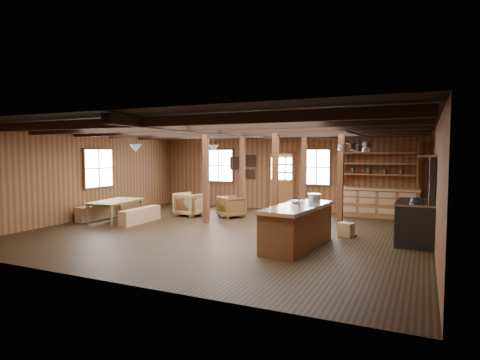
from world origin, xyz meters
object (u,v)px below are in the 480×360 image
at_px(armchair_a, 190,206).
at_px(armchair_b, 232,207).
at_px(dining_table, 117,211).
at_px(armchair_c, 191,204).
at_px(kitchen_island, 298,226).
at_px(commercial_range, 418,215).

relative_size(armchair_a, armchair_b, 0.95).
xyz_separation_m(dining_table, armchair_c, (1.56, 1.79, 0.08)).
bearing_deg(armchair_c, dining_table, 61.18).
relative_size(kitchen_island, armchair_c, 2.99).
distance_m(armchair_a, armchair_b, 1.43).
relative_size(kitchen_island, commercial_range, 1.24).
bearing_deg(armchair_c, armchair_b, -155.93).
distance_m(dining_table, armchair_b, 3.61).
height_order(dining_table, armchair_b, armchair_b).
height_order(kitchen_island, armchair_b, kitchen_island).
bearing_deg(armchair_b, armchair_c, 46.78).
height_order(dining_table, armchair_a, armchair_a).
height_order(commercial_range, armchair_b, commercial_range).
bearing_deg(dining_table, armchair_b, -61.41).
height_order(armchair_a, armchair_c, armchair_c).
distance_m(kitchen_island, commercial_range, 2.90).
distance_m(commercial_range, armchair_b, 5.81).
bearing_deg(kitchen_island, armchair_c, 153.80).
xyz_separation_m(commercial_range, armchair_c, (-6.98, 1.24, -0.27)).
bearing_deg(armchair_b, kitchen_island, 170.61).
distance_m(kitchen_island, dining_table, 6.19).
relative_size(kitchen_island, dining_table, 1.44).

